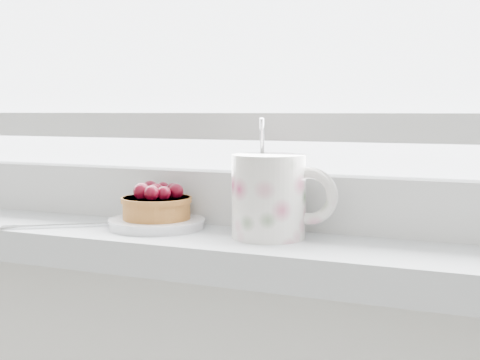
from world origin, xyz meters
The scene contains 4 objects.
saucer centered at (-0.08, 1.90, 0.95)m, with size 0.12×0.12×0.01m, color white.
raspberry_tart centered at (-0.08, 1.90, 0.97)m, with size 0.09×0.09×0.05m.
floral_mug centered at (0.07, 1.89, 0.99)m, with size 0.13×0.10×0.14m.
fork centered at (-0.18, 1.87, 0.94)m, with size 0.18×0.13×0.00m.
Camera 1 is at (0.36, 1.16, 1.09)m, focal length 50.00 mm.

